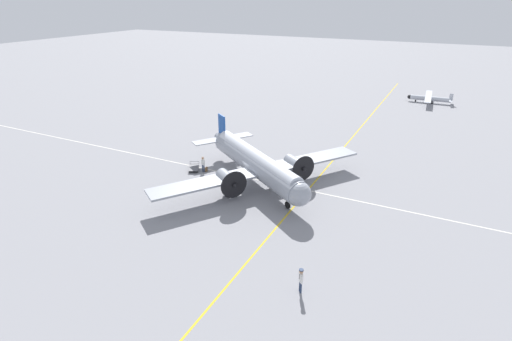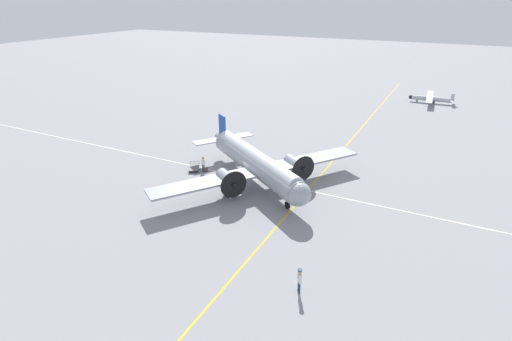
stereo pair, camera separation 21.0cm
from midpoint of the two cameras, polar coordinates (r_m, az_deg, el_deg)
ground_plane at (r=41.62m, az=-0.14°, el=-1.88°), size 300.00×300.00×0.00m
apron_line_eastwest at (r=39.76m, az=6.80°, el=-3.36°), size 120.00×0.16×0.01m
apron_line_northsouth at (r=42.36m, az=0.41°, el=-1.40°), size 0.16×120.00×0.01m
airliner_main at (r=40.36m, az=0.10°, el=0.95°), size 20.24×17.81×5.30m
crew_foreground at (r=27.09m, az=6.20°, el=-15.00°), size 0.52×0.42×1.81m
passenger_boarding at (r=44.35m, az=-7.72°, el=1.12°), size 0.31×0.59×1.79m
suitcase_near_door at (r=44.69m, az=-7.25°, el=0.16°), size 0.39×0.12×0.56m
baggage_cart at (r=45.41m, az=-9.00°, el=0.47°), size 2.47×2.06×0.56m
light_aircraft_distant at (r=80.03m, az=23.41°, el=9.46°), size 10.32×7.65×1.98m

